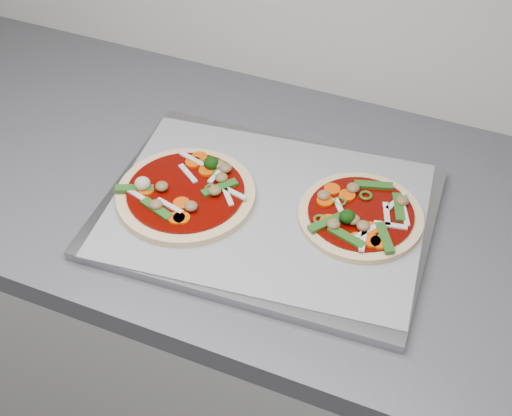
% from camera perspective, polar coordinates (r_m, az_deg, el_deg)
% --- Properties ---
extents(baking_tray, '(0.51, 0.39, 0.02)m').
position_cam_1_polar(baking_tray, '(1.08, 0.88, -0.38)').
color(baking_tray, gray).
rests_on(baking_tray, countertop).
extents(parchment, '(0.50, 0.39, 0.00)m').
position_cam_1_polar(parchment, '(1.07, 0.89, -0.04)').
color(parchment, '#98989D').
rests_on(parchment, baking_tray).
extents(pizza_left, '(0.26, 0.26, 0.04)m').
position_cam_1_polar(pizza_left, '(1.09, -5.61, 1.23)').
color(pizza_left, beige).
rests_on(pizza_left, parchment).
extents(pizza_right, '(0.25, 0.25, 0.03)m').
position_cam_1_polar(pizza_right, '(1.06, 8.31, -0.58)').
color(pizza_right, beige).
rests_on(pizza_right, parchment).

